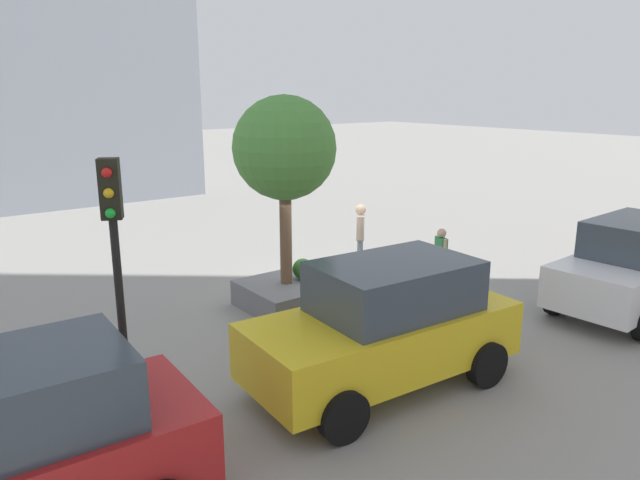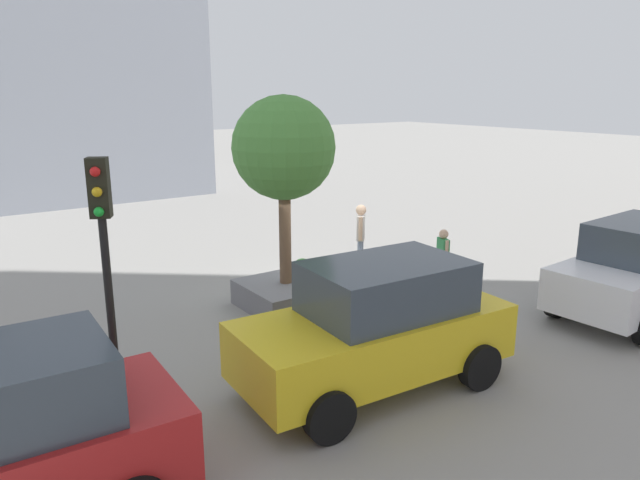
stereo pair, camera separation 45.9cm
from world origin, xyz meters
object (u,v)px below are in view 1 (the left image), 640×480
object	(u,v)px
taxi_cab	(386,325)
pedestrian_crossing	(441,253)
plaza_tree	(285,149)
bystander_watching	(467,287)
skateboard	(360,270)
skateboarder	(360,232)
police_car	(632,265)
traffic_light_corner	(115,250)
planter_ledge	(320,287)

from	to	relation	value
taxi_cab	pedestrian_crossing	bearing A→B (deg)	-147.76
plaza_tree	bystander_watching	distance (m)	5.05
skateboard	skateboarder	bearing A→B (deg)	0.00
taxi_cab	bystander_watching	distance (m)	3.40
police_car	traffic_light_corner	size ratio (longest dim) A/B	1.14
bystander_watching	skateboarder	bearing A→B (deg)	-79.53
planter_ledge	traffic_light_corner	size ratio (longest dim) A/B	0.95
planter_ledge	pedestrian_crossing	distance (m)	3.35
plaza_tree	skateboarder	distance (m)	2.89
skateboarder	traffic_light_corner	bearing A→B (deg)	20.05
planter_ledge	taxi_cab	bearing A→B (deg)	67.08
skateboard	bystander_watching	world-z (taller)	bystander_watching
skateboarder	bystander_watching	bearing A→B (deg)	100.47
skateboard	bystander_watching	distance (m)	2.99
taxi_cab	planter_ledge	bearing A→B (deg)	-112.92
taxi_cab	bystander_watching	xyz separation A→B (m)	(-3.27, -0.90, -0.25)
skateboarder	taxi_cab	xyz separation A→B (m)	(2.73, 3.82, -0.50)
bystander_watching	skateboard	bearing A→B (deg)	-79.53
bystander_watching	police_car	bearing A→B (deg)	156.07
planter_ledge	pedestrian_crossing	xyz separation A→B (m)	(-3.10, 1.13, 0.60)
plaza_tree	police_car	xyz separation A→B (m)	(-6.26, 5.03, -2.65)
plaza_tree	skateboarder	xyz separation A→B (m)	(-1.93, 0.42, -2.12)
skateboard	police_car	world-z (taller)	police_car
planter_ledge	traffic_light_corner	distance (m)	6.96
skateboard	traffic_light_corner	size ratio (longest dim) A/B	0.17
pedestrian_crossing	plaza_tree	bearing A→B (deg)	-15.93
planter_ledge	skateboard	world-z (taller)	skateboard
skateboard	police_car	xyz separation A→B (m)	(-4.34, 4.61, 0.43)
skateboarder	police_car	xyz separation A→B (m)	(-4.34, 4.61, -0.54)
skateboard	skateboarder	xyz separation A→B (m)	(0.00, 0.00, 0.97)
traffic_light_corner	pedestrian_crossing	xyz separation A→B (m)	(-8.92, -1.73, -1.94)
police_car	pedestrian_crossing	distance (m)	4.45
skateboard	skateboarder	size ratio (longest dim) A/B	0.44
skateboarder	bystander_watching	xyz separation A→B (m)	(-0.54, 2.93, -0.74)
taxi_cab	skateboard	bearing A→B (deg)	-125.56
skateboarder	police_car	size ratio (longest dim) A/B	0.35
skateboarder	pedestrian_crossing	distance (m)	2.39
plaza_tree	traffic_light_corner	xyz separation A→B (m)	(4.85, 2.89, -0.91)
taxi_cab	traffic_light_corner	size ratio (longest dim) A/B	1.19
police_car	pedestrian_crossing	bearing A→B (deg)	-60.49
plaza_tree	skateboard	bearing A→B (deg)	167.75
police_car	skateboarder	bearing A→B (deg)	-46.76
skateboarder	traffic_light_corner	world-z (taller)	traffic_light_corner
planter_ledge	bystander_watching	xyz separation A→B (m)	(-1.49, 3.31, 0.59)
skateboard	bystander_watching	bearing A→B (deg)	100.47
skateboard	pedestrian_crossing	xyz separation A→B (m)	(-2.15, 0.74, 0.24)
planter_ledge	taxi_cab	world-z (taller)	taxi_cab
police_car	traffic_light_corner	xyz separation A→B (m)	(11.11, -2.14, 1.74)
skateboard	taxi_cab	xyz separation A→B (m)	(2.73, 3.82, 0.47)
planter_ledge	taxi_cab	xyz separation A→B (m)	(1.78, 4.21, 0.83)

